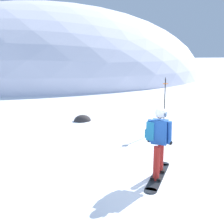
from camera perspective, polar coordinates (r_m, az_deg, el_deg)
name	(u,v)px	position (r m, az deg, el deg)	size (l,w,h in m)	color
ground_plane	(151,186)	(6.38, 8.20, -15.25)	(300.00, 300.00, 0.00)	white
ridge_peak_main	(49,76)	(37.21, -13.11, 7.45)	(39.58, 35.62, 17.79)	white
snowboarder_main	(158,140)	(6.52, 9.68, -5.91)	(1.26, 1.50, 1.71)	black
piste_marker_near	(165,100)	(10.46, 11.04, 2.40)	(0.20, 0.20, 2.08)	black
rock_dark	(82,121)	(12.07, -6.25, -1.86)	(0.76, 0.64, 0.53)	#383333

